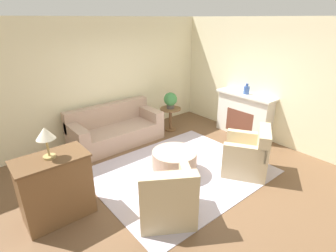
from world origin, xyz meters
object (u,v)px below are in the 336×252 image
object	(u,v)px
couch	(116,130)
ottoman_table	(174,159)
vase_mantel_near	(246,90)
table_lamp	(45,135)
armchair_left	(166,198)
side_table	(170,115)
potted_plant_on_side_table	(170,100)
armchair_right	(248,155)
dresser	(56,187)

from	to	relation	value
couch	ottoman_table	world-z (taller)	couch
ottoman_table	vase_mantel_near	size ratio (longest dim) A/B	3.30
couch	table_lamp	xyz separation A→B (m)	(-1.90, -1.68, 1.01)
couch	armchair_left	distance (m)	2.83
side_table	table_lamp	xyz separation A→B (m)	(-3.39, -1.45, 0.92)
vase_mantel_near	potted_plant_on_side_table	size ratio (longest dim) A/B	0.61
table_lamp	armchair_right	bearing A→B (deg)	-18.30
side_table	potted_plant_on_side_table	world-z (taller)	potted_plant_on_side_table
armchair_left	side_table	distance (m)	3.34
couch	armchair_left	size ratio (longest dim) A/B	1.95
armchair_left	ottoman_table	distance (m)	1.24
dresser	potted_plant_on_side_table	size ratio (longest dim) A/B	2.39
armchair_left	dresser	size ratio (longest dim) A/B	1.09
armchair_left	armchair_right	bearing A→B (deg)	0.00
armchair_right	ottoman_table	size ratio (longest dim) A/B	1.29
armchair_right	ottoman_table	xyz separation A→B (m)	(-1.11, 0.86, -0.06)
dresser	potted_plant_on_side_table	world-z (taller)	potted_plant_on_side_table
armchair_left	vase_mantel_near	bearing A→B (deg)	18.14
armchair_right	vase_mantel_near	xyz separation A→B (m)	(1.40, 1.12, 0.82)
armchair_right	side_table	xyz separation A→B (m)	(0.19, 2.51, 0.06)
vase_mantel_near	armchair_left	bearing A→B (deg)	-161.86
armchair_left	ottoman_table	xyz separation A→B (m)	(0.90, 0.86, -0.06)
side_table	table_lamp	bearing A→B (deg)	-156.86
vase_mantel_near	table_lamp	distance (m)	4.61
armchair_right	dresser	size ratio (longest dim) A/B	1.09
armchair_left	ottoman_table	bearing A→B (deg)	43.62
side_table	couch	bearing A→B (deg)	171.22
couch	ottoman_table	size ratio (longest dim) A/B	2.51
armchair_left	armchair_right	size ratio (longest dim) A/B	1.00
side_table	armchair_right	bearing A→B (deg)	-94.35
armchair_left	armchair_right	distance (m)	2.01
table_lamp	couch	bearing A→B (deg)	41.55
armchair_left	potted_plant_on_side_table	size ratio (longest dim) A/B	2.60
potted_plant_on_side_table	armchair_left	bearing A→B (deg)	-131.21
vase_mantel_near	table_lamp	xyz separation A→B (m)	(-4.60, -0.06, 0.16)
couch	dresser	world-z (taller)	dresser
ottoman_table	table_lamp	size ratio (longest dim) A/B	1.89
dresser	vase_mantel_near	size ratio (longest dim) A/B	3.91
dresser	potted_plant_on_side_table	xyz separation A→B (m)	(3.39, 1.45, 0.31)
side_table	dresser	world-z (taller)	dresser
potted_plant_on_side_table	table_lamp	size ratio (longest dim) A/B	0.93
vase_mantel_near	table_lamp	bearing A→B (deg)	-179.29
ottoman_table	potted_plant_on_side_table	bearing A→B (deg)	51.85
armchair_right	ottoman_table	world-z (taller)	armchair_right
dresser	potted_plant_on_side_table	bearing A→B (deg)	23.14
armchair_right	dresser	distance (m)	3.38
side_table	ottoman_table	bearing A→B (deg)	-128.15
table_lamp	potted_plant_on_side_table	bearing A→B (deg)	23.14
ottoman_table	side_table	xyz separation A→B (m)	(1.30, 1.65, 0.12)
armchair_right	vase_mantel_near	bearing A→B (deg)	38.57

